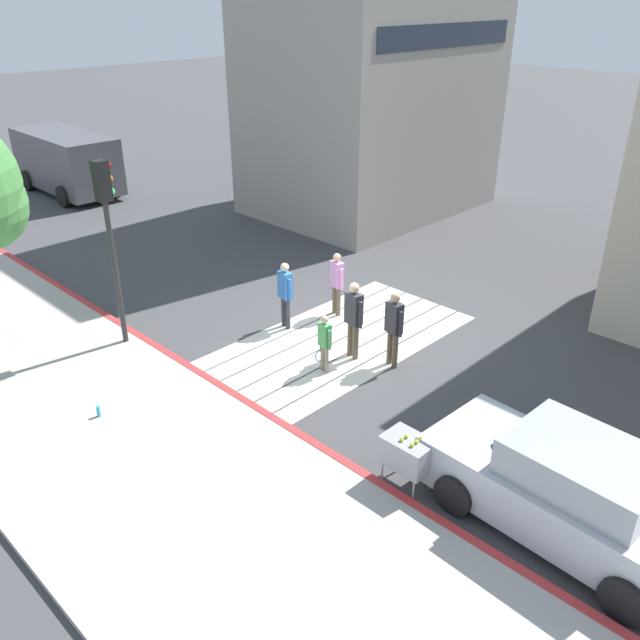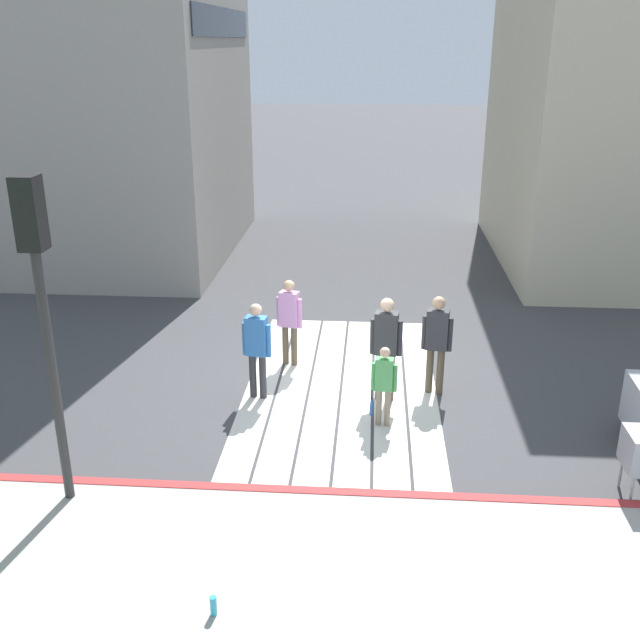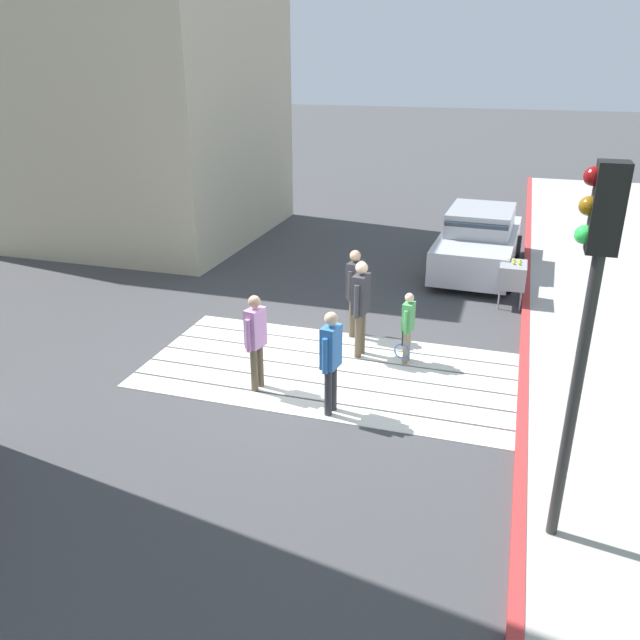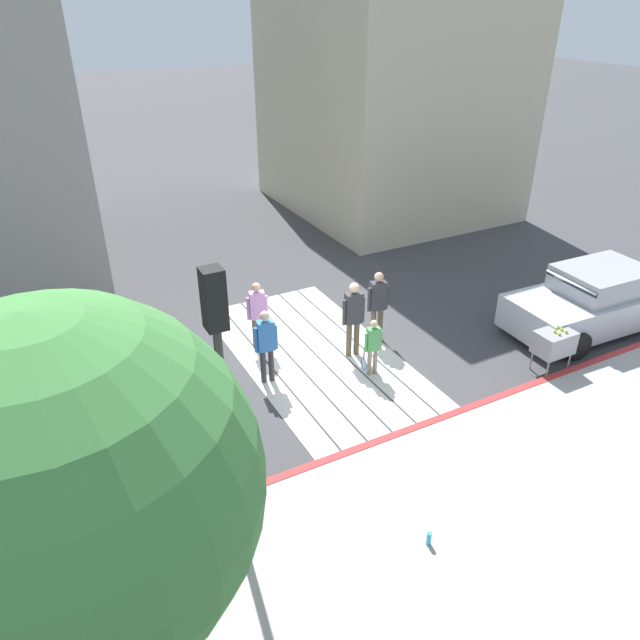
# 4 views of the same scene
# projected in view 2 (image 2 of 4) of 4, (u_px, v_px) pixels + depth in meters

# --- Properties ---
(ground_plane) EXTENTS (120.00, 120.00, 0.00)m
(ground_plane) POSITION_uv_depth(u_px,v_px,m) (341.00, 389.00, 12.60)
(ground_plane) COLOR #424244
(crosswalk_stripes) EXTENTS (6.40, 3.25, 0.01)m
(crosswalk_stripes) POSITION_uv_depth(u_px,v_px,m) (341.00, 388.00, 12.60)
(crosswalk_stripes) COLOR silver
(crosswalk_stripes) RESTS_ON ground
(sidewalk_west) EXTENTS (4.80, 40.00, 0.12)m
(sidewalk_west) POSITION_uv_depth(u_px,v_px,m) (315.00, 630.00, 7.36)
(sidewalk_west) COLOR #ADA8A0
(sidewalk_west) RESTS_ON ground
(curb_painted) EXTENTS (0.16, 40.00, 0.13)m
(curb_painted) POSITION_uv_depth(u_px,v_px,m) (329.00, 495.00, 9.55)
(curb_painted) COLOR #BC3333
(curb_painted) RESTS_ON ground
(building_far_north) EXTENTS (8.00, 6.04, 10.98)m
(building_far_north) POSITION_uv_depth(u_px,v_px,m) (109.00, 45.00, 19.00)
(building_far_north) COLOR gray
(building_far_north) RESTS_ON ground
(traffic_light_corner) EXTENTS (0.39, 0.28, 4.24)m
(traffic_light_corner) POSITION_uv_depth(u_px,v_px,m) (40.00, 280.00, 8.41)
(traffic_light_corner) COLOR #2D2D2D
(traffic_light_corner) RESTS_ON ground
(water_bottle) EXTENTS (0.07, 0.07, 0.22)m
(water_bottle) POSITION_uv_depth(u_px,v_px,m) (213.00, 606.00, 7.45)
(water_bottle) COLOR #33A5BF
(water_bottle) RESTS_ON sidewalk_west
(pedestrian_adult_lead) EXTENTS (0.28, 0.50, 1.73)m
(pedestrian_adult_lead) POSITION_uv_depth(u_px,v_px,m) (437.00, 338.00, 12.10)
(pedestrian_adult_lead) COLOR brown
(pedestrian_adult_lead) RESTS_ON ground
(pedestrian_adult_trailing) EXTENTS (0.27, 0.52, 1.80)m
(pedestrian_adult_trailing) POSITION_uv_depth(u_px,v_px,m) (386.00, 342.00, 11.83)
(pedestrian_adult_trailing) COLOR brown
(pedestrian_adult_trailing) RESTS_ON ground
(pedestrian_adult_side) EXTENTS (0.27, 0.48, 1.67)m
(pedestrian_adult_side) POSITION_uv_depth(u_px,v_px,m) (257.00, 344.00, 11.95)
(pedestrian_adult_side) COLOR #333338
(pedestrian_adult_side) RESTS_ON ground
(pedestrian_teen_behind) EXTENTS (0.28, 0.47, 1.64)m
(pedestrian_teen_behind) POSITION_uv_depth(u_px,v_px,m) (289.00, 316.00, 13.20)
(pedestrian_teen_behind) COLOR brown
(pedestrian_teen_behind) RESTS_ON ground
(pedestrian_child_with_racket) EXTENTS (0.30, 0.41, 1.32)m
(pedestrian_child_with_racket) POSITION_uv_depth(u_px,v_px,m) (383.00, 382.00, 11.14)
(pedestrian_child_with_racket) COLOR gray
(pedestrian_child_with_racket) RESTS_ON ground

